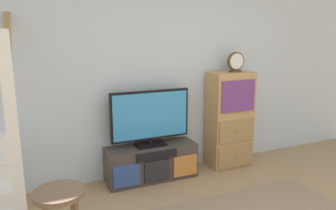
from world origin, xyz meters
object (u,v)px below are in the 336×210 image
(media_console, at_px, (152,162))
(television, at_px, (150,117))
(desk_clock, at_px, (236,62))
(side_cabinet, at_px, (229,120))

(media_console, height_order, television, television)
(media_console, relative_size, desk_clock, 4.30)
(television, bearing_deg, desk_clock, -1.40)
(television, distance_m, side_cabinet, 1.14)
(side_cabinet, bearing_deg, desk_clock, -16.94)
(television, relative_size, desk_clock, 3.77)
(side_cabinet, xyz_separation_m, desk_clock, (0.05, -0.01, 0.77))
(television, bearing_deg, media_console, -90.00)
(media_console, bearing_deg, television, 90.00)
(media_console, bearing_deg, side_cabinet, 0.52)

